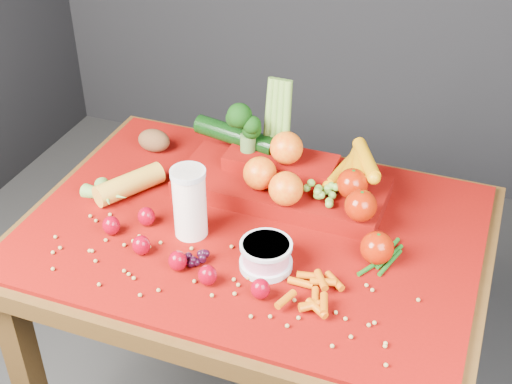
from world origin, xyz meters
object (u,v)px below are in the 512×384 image
(table, at_px, (253,261))
(milk_glass, at_px, (190,200))
(yogurt_bowl, at_px, (266,254))
(produce_mound, at_px, (290,175))

(table, distance_m, milk_glass, 0.25)
(yogurt_bowl, bearing_deg, table, 122.03)
(table, xyz_separation_m, milk_glass, (-0.13, -0.07, 0.20))
(milk_glass, height_order, produce_mound, produce_mound)
(milk_glass, distance_m, produce_mound, 0.28)
(table, relative_size, produce_mound, 1.84)
(yogurt_bowl, xyz_separation_m, produce_mound, (-0.04, 0.28, 0.03))
(milk_glass, relative_size, produce_mound, 0.29)
(table, height_order, milk_glass, milk_glass)
(produce_mound, bearing_deg, table, -104.51)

